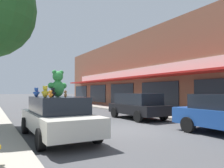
{
  "coord_description": "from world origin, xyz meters",
  "views": [
    {
      "loc": [
        -5.1,
        -8.07,
        1.67
      ],
      "look_at": [
        -0.16,
        0.66,
        2.0
      ],
      "focal_mm": 35.0,
      "sensor_mm": 36.0,
      "label": 1
    }
  ],
  "objects": [
    {
      "name": "ground_plane",
      "position": [
        0.0,
        0.0,
        0.0
      ],
      "size": [
        260.0,
        260.0,
        0.0
      ],
      "primitive_type": "plane",
      "color": "#424244"
    },
    {
      "name": "parked_car_far_center",
      "position": [
        2.77,
        2.68,
        0.83
      ],
      "size": [
        1.98,
        4.04,
        1.54
      ],
      "color": "black",
      "rests_on": "ground_plane"
    },
    {
      "name": "teddy_bear_brown",
      "position": [
        -2.97,
        -1.29,
        1.58
      ],
      "size": [
        0.14,
        0.17,
        0.23
      ],
      "rotation": [
        0.0,
        0.0,
        4.17
      ],
      "color": "olive",
      "rests_on": "plush_art_car"
    },
    {
      "name": "teddy_bear_blue",
      "position": [
        -3.57,
        0.31,
        1.63
      ],
      "size": [
        0.25,
        0.2,
        0.34
      ],
      "rotation": [
        0.0,
        0.0,
        2.63
      ],
      "color": "blue",
      "rests_on": "plush_art_car"
    },
    {
      "name": "plush_art_car",
      "position": [
        -2.94,
        -0.27,
        0.77
      ],
      "size": [
        1.97,
        4.67,
        1.47
      ],
      "rotation": [
        0.0,
        0.0,
        0.0
      ],
      "color": "beige",
      "rests_on": "ground_plane"
    },
    {
      "name": "sidewalk_far",
      "position": [
        5.23,
        0.0,
        0.06
      ],
      "size": [
        2.28,
        90.0,
        0.13
      ],
      "color": "gray",
      "rests_on": "ground_plane"
    },
    {
      "name": "storefront_row",
      "position": [
        14.03,
        7.55,
        3.45
      ],
      "size": [
        16.94,
        32.63,
        6.91
      ],
      "color": "brown",
      "rests_on": "ground_plane"
    },
    {
      "name": "teddy_bear_black",
      "position": [
        -3.18,
        -0.52,
        1.62
      ],
      "size": [
        0.21,
        0.22,
        0.32
      ],
      "rotation": [
        0.0,
        0.0,
        2.31
      ],
      "color": "black",
      "rests_on": "plush_art_car"
    },
    {
      "name": "teddy_bear_orange",
      "position": [
        -3.47,
        -1.39,
        1.58
      ],
      "size": [
        0.17,
        0.11,
        0.23
      ],
      "rotation": [
        0.0,
        0.0,
        2.91
      ],
      "color": "orange",
      "rests_on": "plush_art_car"
    },
    {
      "name": "teddy_bear_white",
      "position": [
        -3.32,
        -0.09,
        1.62
      ],
      "size": [
        0.18,
        0.23,
        0.31
      ],
      "rotation": [
        0.0,
        0.0,
        2.01
      ],
      "color": "white",
      "rests_on": "plush_art_car"
    },
    {
      "name": "teddy_bear_giant",
      "position": [
        -2.94,
        -0.3,
        1.93
      ],
      "size": [
        0.72,
        0.46,
        0.96
      ],
      "rotation": [
        0.0,
        0.0,
        3.26
      ],
      "color": "green",
      "rests_on": "plush_art_car"
    },
    {
      "name": "teddy_bear_purple",
      "position": [
        -3.45,
        0.81,
        1.59
      ],
      "size": [
        0.18,
        0.17,
        0.26
      ],
      "rotation": [
        0.0,
        0.0,
        3.88
      ],
      "color": "purple",
      "rests_on": "plush_art_car"
    },
    {
      "name": "teddy_bear_teal",
      "position": [
        -3.46,
        -0.59,
        1.59
      ],
      "size": [
        0.14,
        0.19,
        0.25
      ],
      "rotation": [
        0.0,
        0.0,
        1.98
      ],
      "color": "teal",
      "rests_on": "plush_art_car"
    },
    {
      "name": "teddy_bear_yellow",
      "position": [
        -3.5,
        -0.83,
        1.65
      ],
      "size": [
        0.26,
        0.26,
        0.38
      ],
      "rotation": [
        0.0,
        0.0,
        2.35
      ],
      "color": "yellow",
      "rests_on": "plush_art_car"
    }
  ]
}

